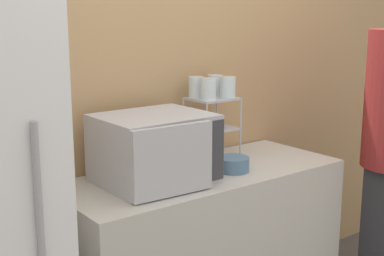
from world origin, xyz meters
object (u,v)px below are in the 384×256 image
(glass_back_right, at_px, (215,85))
(glass_back_left, at_px, (196,87))
(bowl, at_px, (233,164))
(glass_front_right, at_px, (228,87))
(dish_rack, at_px, (212,115))
(microwave, at_px, (155,149))
(glass_front_left, at_px, (208,89))

(glass_back_right, height_order, glass_back_left, same)
(bowl, bearing_deg, glass_back_left, 90.29)
(glass_front_right, bearing_deg, dish_rack, 141.44)
(glass_back_right, bearing_deg, microwave, -158.42)
(glass_back_right, distance_m, glass_front_right, 0.11)
(glass_back_right, relative_size, glass_back_left, 1.00)
(glass_front_left, height_order, bowl, glass_front_left)
(glass_back_right, distance_m, bowl, 0.48)
(dish_rack, height_order, glass_front_right, glass_front_right)
(microwave, height_order, glass_back_left, glass_back_left)
(bowl, bearing_deg, glass_front_right, 56.23)
(glass_front_left, bearing_deg, dish_rack, 35.39)
(glass_front_left, relative_size, glass_front_right, 1.00)
(glass_back_right, bearing_deg, dish_rack, -138.70)
(microwave, bearing_deg, glass_back_right, 21.58)
(microwave, height_order, dish_rack, dish_rack)
(glass_front_right, bearing_deg, glass_back_left, 140.08)
(bowl, bearing_deg, glass_front_left, 91.12)
(microwave, bearing_deg, glass_front_left, 14.89)
(dish_rack, xyz_separation_m, glass_back_right, (0.06, 0.06, 0.15))
(glass_back_right, relative_size, bowl, 0.68)
(microwave, height_order, glass_back_right, glass_back_right)
(glass_back_right, relative_size, glass_front_right, 1.00)
(dish_rack, distance_m, glass_front_right, 0.17)
(microwave, xyz_separation_m, glass_front_left, (0.40, 0.11, 0.23))
(dish_rack, relative_size, glass_back_left, 3.03)
(glass_front_right, distance_m, bowl, 0.42)
(glass_back_right, distance_m, glass_back_left, 0.13)
(dish_rack, bearing_deg, microwave, -161.80)
(glass_back_left, height_order, bowl, glass_back_left)
(glass_back_right, xyz_separation_m, bowl, (-0.13, -0.30, -0.36))
(microwave, distance_m, glass_front_right, 0.59)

